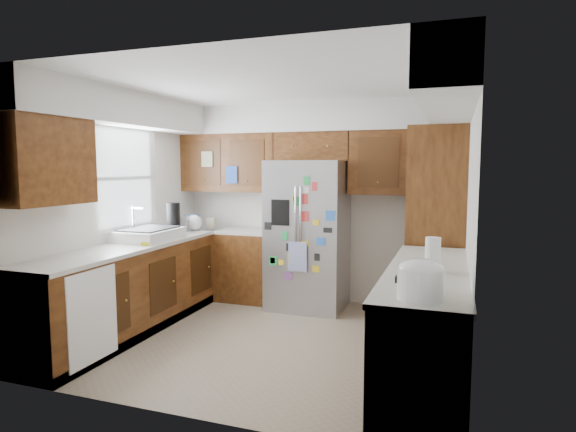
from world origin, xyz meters
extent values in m
plane|color=gray|center=(0.00, 0.00, 0.00)|extent=(3.60, 3.60, 0.00)
cube|color=silver|center=(0.00, 1.60, 1.25)|extent=(3.60, 0.04, 2.50)
cube|color=silver|center=(-1.80, 0.00, 1.25)|extent=(0.04, 3.20, 2.50)
cube|color=silver|center=(1.80, 0.00, 1.25)|extent=(0.04, 3.20, 2.50)
cube|color=silver|center=(0.00, -1.60, 1.25)|extent=(3.60, 0.04, 2.50)
cube|color=white|center=(0.00, 0.00, 2.51)|extent=(3.60, 3.20, 0.02)
cube|color=silver|center=(0.00, 1.41, 2.33)|extent=(3.60, 0.38, 0.35)
cube|color=silver|center=(-1.61, 0.00, 2.33)|extent=(0.38, 3.20, 0.35)
cube|color=silver|center=(1.61, 0.00, 2.33)|extent=(0.38, 3.20, 0.35)
cube|color=#3A1B0B|center=(-1.14, 1.43, 1.77)|extent=(1.33, 0.34, 0.75)
cube|color=#3A1B0B|center=(1.14, 1.43, 1.77)|extent=(1.33, 0.34, 0.75)
cube|color=#3A1B0B|center=(-1.63, -1.15, 1.77)|extent=(0.34, 0.85, 0.75)
cube|color=white|center=(-1.79, 0.10, 1.60)|extent=(0.02, 0.90, 1.05)
cube|color=white|center=(-1.75, 0.10, 1.60)|extent=(0.01, 1.02, 1.15)
cube|color=#1C44A6|center=(-1.03, 1.24, 1.62)|extent=(0.16, 0.02, 0.22)
cube|color=beige|center=(-1.39, 1.24, 1.82)|extent=(0.16, 0.02, 0.20)
cube|color=#3A1B0B|center=(-1.50, -0.30, 0.44)|extent=(0.60, 2.60, 0.88)
cube|color=#3A1B0B|center=(-0.83, 1.30, 0.44)|extent=(0.75, 0.60, 0.88)
cube|color=silver|center=(-1.50, -0.30, 0.90)|extent=(0.63, 2.60, 0.04)
cube|color=silver|center=(-0.83, 1.30, 0.90)|extent=(0.75, 0.60, 0.04)
cube|color=black|center=(-1.50, -0.30, 0.05)|extent=(0.60, 2.60, 0.10)
cube|color=white|center=(-1.19, -1.15, 0.46)|extent=(0.01, 0.58, 0.80)
cube|color=#3A1B0B|center=(1.50, -0.47, 0.44)|extent=(0.60, 2.25, 0.88)
cube|color=silver|center=(1.50, -0.47, 0.90)|extent=(0.63, 2.25, 0.04)
cube|color=black|center=(1.50, -0.47, 0.05)|extent=(0.60, 2.25, 0.10)
cube|color=#3A1B0B|center=(1.50, 1.15, 1.07)|extent=(0.60, 0.90, 2.15)
cube|color=#A09FA5|center=(0.00, 1.21, 0.90)|extent=(0.90, 0.75, 1.80)
cylinder|color=silver|center=(-0.03, 0.82, 1.05)|extent=(0.02, 0.02, 0.90)
cylinder|color=silver|center=(0.03, 0.82, 1.05)|extent=(0.02, 0.02, 0.90)
cube|color=black|center=(-0.22, 0.83, 1.20)|extent=(0.22, 0.01, 0.30)
cube|color=silver|center=(0.00, 0.80, 0.70)|extent=(0.22, 0.01, 0.34)
cube|color=blue|center=(0.37, 0.82, 1.18)|extent=(0.11, 0.00, 0.11)
cube|color=yellow|center=(-0.21, 0.82, 0.62)|extent=(0.07, 0.00, 0.06)
cube|color=black|center=(-0.10, 0.82, 0.80)|extent=(0.09, 0.00, 0.09)
cube|color=red|center=(0.19, 0.82, 1.51)|extent=(0.06, 0.00, 0.10)
cube|color=black|center=(0.35, 0.82, 1.02)|extent=(0.10, 0.00, 0.06)
cube|color=green|center=(0.10, 0.82, 1.57)|extent=(0.07, 0.00, 0.10)
cube|color=red|center=(-0.32, 0.82, 0.63)|extent=(0.06, 0.00, 0.07)
cube|color=black|center=(0.22, 0.82, 0.71)|extent=(0.06, 0.00, 0.08)
cube|color=yellow|center=(0.09, 0.82, 0.85)|extent=(0.08, 0.00, 0.06)
cube|color=blue|center=(0.27, 0.82, 0.89)|extent=(0.10, 0.00, 0.09)
cube|color=red|center=(0.08, 0.82, 1.36)|extent=(0.06, 0.00, 0.12)
cube|color=white|center=(0.09, 0.82, 1.47)|extent=(0.08, 0.00, 0.06)
cube|color=#8C4C99|center=(-0.13, 0.82, 0.46)|extent=(0.11, 0.00, 0.09)
cube|color=green|center=(-0.17, 0.82, 0.93)|extent=(0.07, 0.00, 0.10)
cube|color=red|center=(0.07, 0.82, 1.17)|extent=(0.10, 0.00, 0.12)
cube|color=black|center=(-0.37, 0.82, 1.04)|extent=(0.08, 0.00, 0.09)
cube|color=yellow|center=(-0.05, 0.82, 1.36)|extent=(0.06, 0.00, 0.05)
cube|color=yellow|center=(0.21, 0.82, 1.10)|extent=(0.07, 0.00, 0.06)
cube|color=green|center=(-0.03, 0.82, 1.34)|extent=(0.07, 0.00, 0.11)
cube|color=yellow|center=(0.21, 0.82, 0.57)|extent=(0.09, 0.00, 0.07)
cube|color=green|center=(-0.31, 0.82, 0.63)|extent=(0.10, 0.00, 0.11)
cube|color=yellow|center=(-0.09, 0.82, 0.68)|extent=(0.09, 0.00, 0.11)
cube|color=#3A1B0B|center=(0.00, 1.43, 1.98)|extent=(0.96, 0.34, 0.35)
sphere|color=blue|center=(-0.19, 1.38, 2.30)|extent=(0.30, 0.30, 0.30)
cylinder|color=black|center=(0.15, 1.43, 2.23)|extent=(0.27, 0.27, 0.15)
ellipsoid|color=#333338|center=(0.15, 1.43, 2.30)|extent=(0.25, 0.25, 0.11)
cube|color=white|center=(-1.50, 0.10, 0.98)|extent=(0.52, 0.70, 0.12)
cube|color=black|center=(-1.50, 0.10, 1.04)|extent=(0.44, 0.60, 0.02)
cylinder|color=silver|center=(-1.70, 0.10, 1.14)|extent=(0.02, 0.02, 0.30)
cylinder|color=silver|center=(-1.64, 0.10, 1.27)|extent=(0.16, 0.02, 0.02)
cube|color=yellow|center=(-1.30, -0.16, 0.94)|extent=(0.10, 0.18, 0.04)
cube|color=black|center=(-1.48, 0.57, 0.97)|extent=(0.18, 0.14, 0.10)
cylinder|color=black|center=(-1.48, 0.57, 1.16)|extent=(0.16, 0.16, 0.28)
cylinder|color=#A09FA5|center=(-1.51, 0.80, 1.02)|extent=(0.14, 0.14, 0.20)
sphere|color=white|center=(-1.44, 0.98, 1.02)|extent=(0.20, 0.20, 0.20)
cube|color=#3F72B2|center=(-1.58, 1.18, 1.01)|extent=(0.14, 0.10, 0.18)
cube|color=#BFB28C|center=(-1.33, 1.24, 0.99)|extent=(0.10, 0.08, 0.14)
cylinder|color=white|center=(-1.53, 0.49, 0.98)|extent=(0.08, 0.08, 0.11)
cylinder|color=white|center=(1.50, -1.38, 1.01)|extent=(0.28, 0.28, 0.19)
ellipsoid|color=white|center=(1.50, -1.38, 1.11)|extent=(0.28, 0.28, 0.12)
cube|color=black|center=(1.37, -1.38, 1.03)|extent=(0.04, 0.06, 0.04)
cylinder|color=white|center=(1.53, -0.53, 1.05)|extent=(0.12, 0.12, 0.26)
camera|label=1|loc=(1.68, -4.36, 1.73)|focal=30.00mm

